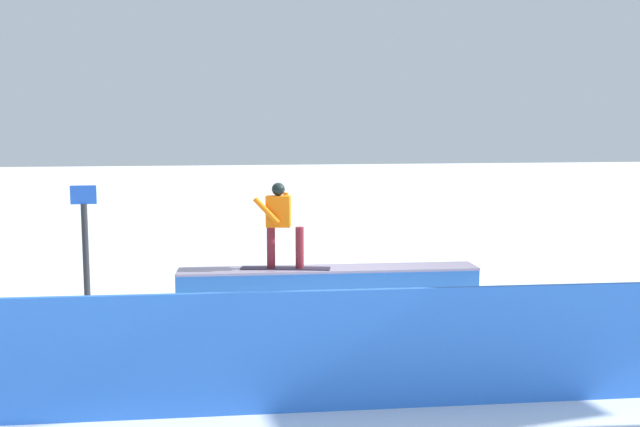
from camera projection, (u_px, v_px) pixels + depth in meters
ground_plane at (329, 299)px, 11.17m from camera, size 120.00×120.00×0.00m
grind_box at (329, 285)px, 11.14m from camera, size 5.11×1.20×0.54m
snowboarder at (280, 222)px, 10.95m from camera, size 1.52×0.69×1.45m
safety_fence at (434, 347)px, 6.60m from camera, size 9.81×1.15×1.22m
trail_marker at (85, 242)px, 10.60m from camera, size 0.40×0.10×1.96m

